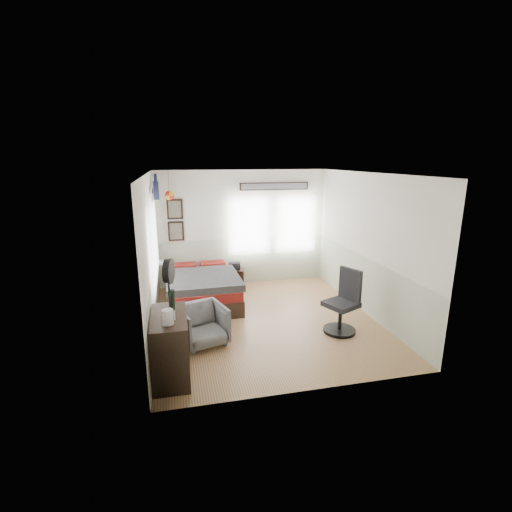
% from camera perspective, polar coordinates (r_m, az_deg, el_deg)
% --- Properties ---
extents(ground_plane, '(4.00, 4.50, 0.01)m').
position_cam_1_polar(ground_plane, '(7.09, 1.52, -9.83)').
color(ground_plane, olive).
extents(room_shell, '(4.02, 4.52, 2.71)m').
position_cam_1_polar(room_shell, '(6.74, 0.58, 3.36)').
color(room_shell, silver).
rests_on(room_shell, ground_plane).
extents(wall_decor, '(3.55, 1.32, 1.44)m').
position_cam_1_polar(wall_decor, '(8.26, -9.33, 8.70)').
color(wall_decor, black).
rests_on(wall_decor, room_shell).
extents(bed, '(1.49, 2.03, 0.64)m').
position_cam_1_polar(bed, '(7.86, -8.28, -4.96)').
color(bed, '#372418').
rests_on(bed, ground_plane).
extents(dresser, '(0.48, 1.00, 0.90)m').
position_cam_1_polar(dresser, '(5.37, -13.08, -13.37)').
color(dresser, '#372418').
rests_on(dresser, ground_plane).
extents(armchair, '(0.88, 0.90, 0.66)m').
position_cam_1_polar(armchair, '(6.18, -8.21, -10.45)').
color(armchair, slate).
rests_on(armchair, ground_plane).
extents(nightstand, '(0.51, 0.44, 0.44)m').
position_cam_1_polar(nightstand, '(8.73, -3.31, -3.44)').
color(nightstand, '#372418').
rests_on(nightstand, ground_plane).
extents(task_chair, '(0.65, 0.65, 1.12)m').
position_cam_1_polar(task_chair, '(6.66, 13.25, -7.61)').
color(task_chair, black).
rests_on(task_chair, ground_plane).
extents(kettle, '(0.17, 0.15, 0.20)m').
position_cam_1_polar(kettle, '(4.90, -13.43, -9.10)').
color(kettle, silver).
rests_on(kettle, dresser).
extents(bottle, '(0.07, 0.07, 0.28)m').
position_cam_1_polar(bottle, '(5.33, -12.76, -6.55)').
color(bottle, black).
rests_on(bottle, dresser).
extents(stand_fan, '(0.16, 0.33, 0.82)m').
position_cam_1_polar(stand_fan, '(4.88, -13.27, -2.44)').
color(stand_fan, black).
rests_on(stand_fan, dresser).
extents(black_bag, '(0.30, 0.22, 0.16)m').
position_cam_1_polar(black_bag, '(8.64, -3.34, -1.54)').
color(black_bag, black).
rests_on(black_bag, nightstand).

